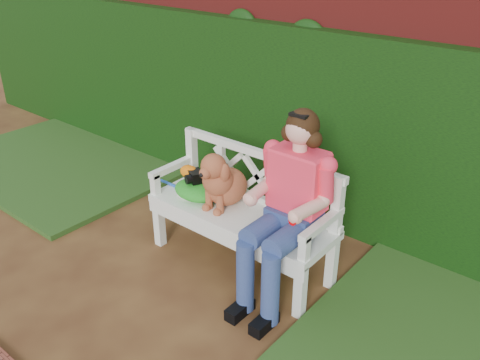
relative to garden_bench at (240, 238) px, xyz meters
The scene contains 11 objects.
ground 0.81m from the garden_bench, 116.92° to the right, with size 60.00×60.00×0.00m, color #3F2113.
brick_wall 1.53m from the garden_bench, 106.05° to the left, with size 10.00×0.30×2.20m, color maroon.
ivy_hedge 1.22m from the garden_bench, 109.36° to the left, with size 10.00×0.18×1.70m, color #15400B.
grass_left 2.77m from the garden_bench, behind, with size 2.60×2.00×0.05m, color black.
garden_bench is the anchor object (origin of this frame).
seated_woman 0.66m from the garden_bench, ahead, with size 0.58×0.77×1.36m, color #D55653, non-canonical shape.
dog 0.50m from the garden_bench, behind, with size 0.32×0.43×0.47m, color #B4762F, non-canonical shape.
tennis_racket 0.56m from the garden_bench, behind, with size 0.53×0.22×0.03m, color beige, non-canonical shape.
green_bag 0.51m from the garden_bench, behind, with size 0.40×0.31×0.14m, color green, non-canonical shape.
camera_item 0.60m from the garden_bench, behind, with size 0.13×0.10×0.09m, color black.
baseball_glove 0.67m from the garden_bench, behind, with size 0.16×0.12×0.10m, color orange.
Camera 1 is at (2.47, -1.89, 2.43)m, focal length 38.00 mm.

